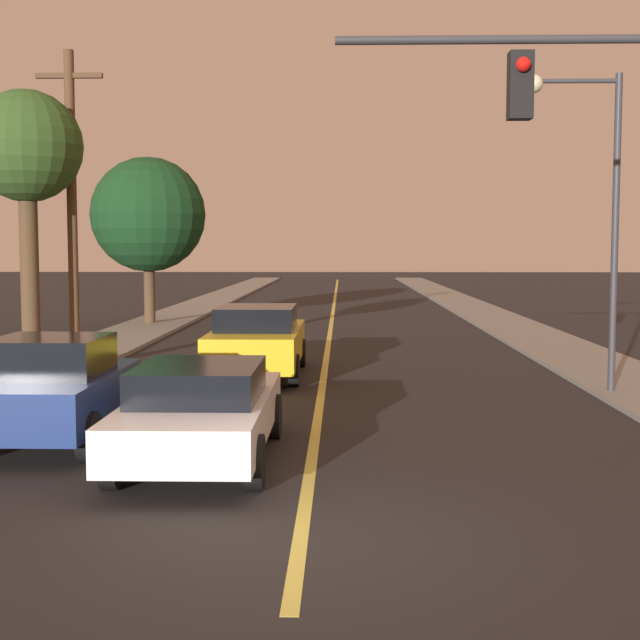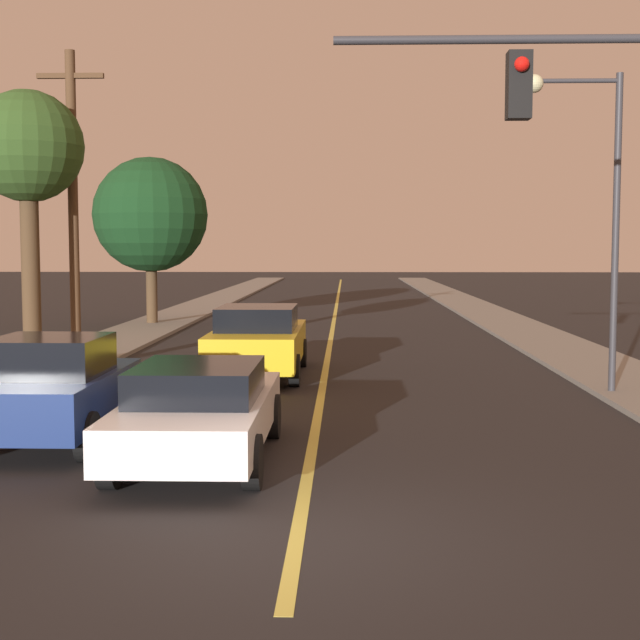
{
  "view_description": "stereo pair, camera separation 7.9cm",
  "coord_description": "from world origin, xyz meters",
  "px_view_note": "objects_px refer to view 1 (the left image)",
  "views": [
    {
      "loc": [
        0.42,
        -8.94,
        2.98
      ],
      "look_at": [
        0.0,
        8.0,
        1.6
      ],
      "focal_mm": 50.0,
      "sensor_mm": 36.0,
      "label": 1
    },
    {
      "loc": [
        0.5,
        -8.94,
        2.98
      ],
      "look_at": [
        0.0,
        8.0,
        1.6
      ],
      "focal_mm": 50.0,
      "sensor_mm": 36.0,
      "label": 2
    }
  ],
  "objects_px": {
    "car_near_lane_second": "(258,340)",
    "streetlamp_right": "(592,185)",
    "car_outer_lane_front": "(54,389)",
    "tree_left_near": "(148,215)",
    "car_near_lane_front": "(201,409)",
    "tree_left_far": "(27,152)",
    "utility_pole_left": "(72,203)"
  },
  "relations": [
    {
      "from": "car_near_lane_second",
      "to": "tree_left_far",
      "type": "distance_m",
      "value": 6.71
    },
    {
      "from": "car_outer_lane_front",
      "to": "tree_left_far",
      "type": "distance_m",
      "value": 8.54
    },
    {
      "from": "car_near_lane_second",
      "to": "car_outer_lane_front",
      "type": "height_order",
      "value": "car_outer_lane_front"
    },
    {
      "from": "car_near_lane_second",
      "to": "streetlamp_right",
      "type": "xyz_separation_m",
      "value": [
        6.88,
        -2.6,
        3.37
      ]
    },
    {
      "from": "streetlamp_right",
      "to": "car_near_lane_front",
      "type": "bearing_deg",
      "value": -140.52
    },
    {
      "from": "streetlamp_right",
      "to": "tree_left_far",
      "type": "bearing_deg",
      "value": 169.41
    },
    {
      "from": "streetlamp_right",
      "to": "utility_pole_left",
      "type": "relative_size",
      "value": 0.83
    },
    {
      "from": "car_outer_lane_front",
      "to": "utility_pole_left",
      "type": "xyz_separation_m",
      "value": [
        -2.13,
        8.14,
        3.21
      ]
    },
    {
      "from": "utility_pole_left",
      "to": "car_near_lane_second",
      "type": "bearing_deg",
      "value": -11.6
    },
    {
      "from": "car_near_lane_front",
      "to": "car_near_lane_second",
      "type": "xyz_separation_m",
      "value": [
        -0.0,
        8.27,
        0.11
      ]
    },
    {
      "from": "car_near_lane_front",
      "to": "car_near_lane_second",
      "type": "bearing_deg",
      "value": 90.0
    },
    {
      "from": "car_near_lane_front",
      "to": "tree_left_near",
      "type": "height_order",
      "value": "tree_left_near"
    },
    {
      "from": "car_near_lane_second",
      "to": "streetlamp_right",
      "type": "distance_m",
      "value": 8.09
    },
    {
      "from": "tree_left_far",
      "to": "car_outer_lane_front",
      "type": "bearing_deg",
      "value": -68.18
    },
    {
      "from": "car_near_lane_front",
      "to": "utility_pole_left",
      "type": "height_order",
      "value": "utility_pole_left"
    },
    {
      "from": "streetlamp_right",
      "to": "utility_pole_left",
      "type": "xyz_separation_m",
      "value": [
        -11.42,
        3.53,
        -0.17
      ]
    },
    {
      "from": "car_near_lane_front",
      "to": "tree_left_far",
      "type": "relative_size",
      "value": 0.75
    },
    {
      "from": "car_near_lane_second",
      "to": "tree_left_near",
      "type": "height_order",
      "value": "tree_left_near"
    },
    {
      "from": "car_near_lane_front",
      "to": "car_outer_lane_front",
      "type": "relative_size",
      "value": 1.26
    },
    {
      "from": "car_outer_lane_front",
      "to": "tree_left_near",
      "type": "distance_m",
      "value": 21.02
    },
    {
      "from": "car_near_lane_second",
      "to": "tree_left_near",
      "type": "xyz_separation_m",
      "value": [
        -5.4,
        13.32,
        3.36
      ]
    },
    {
      "from": "streetlamp_right",
      "to": "tree_left_near",
      "type": "xyz_separation_m",
      "value": [
        -12.28,
        15.92,
        -0.0
      ]
    },
    {
      "from": "streetlamp_right",
      "to": "tree_left_near",
      "type": "bearing_deg",
      "value": 127.64
    },
    {
      "from": "car_near_lane_second",
      "to": "streetlamp_right",
      "type": "relative_size",
      "value": 0.82
    },
    {
      "from": "car_outer_lane_front",
      "to": "car_near_lane_second",
      "type": "bearing_deg",
      "value": 71.51
    },
    {
      "from": "car_near_lane_second",
      "to": "tree_left_far",
      "type": "height_order",
      "value": "tree_left_far"
    },
    {
      "from": "car_near_lane_second",
      "to": "car_outer_lane_front",
      "type": "bearing_deg",
      "value": -108.49
    },
    {
      "from": "utility_pole_left",
      "to": "tree_left_near",
      "type": "bearing_deg",
      "value": 93.95
    },
    {
      "from": "car_near_lane_second",
      "to": "tree_left_far",
      "type": "bearing_deg",
      "value": -176.1
    },
    {
      "from": "car_near_lane_second",
      "to": "streetlamp_right",
      "type": "bearing_deg",
      "value": -20.72
    },
    {
      "from": "car_outer_lane_front",
      "to": "streetlamp_right",
      "type": "height_order",
      "value": "streetlamp_right"
    },
    {
      "from": "car_outer_lane_front",
      "to": "tree_left_near",
      "type": "bearing_deg",
      "value": 98.28
    }
  ]
}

